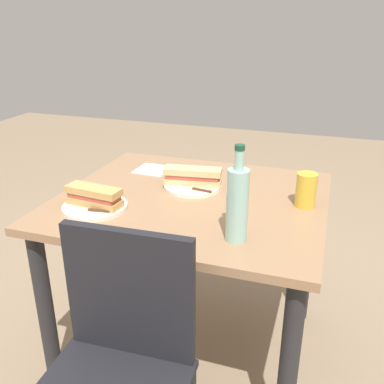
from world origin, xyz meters
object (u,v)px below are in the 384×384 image
at_px(plate_near, 193,186).
at_px(beer_glass, 306,190).
at_px(plate_far, 95,207).
at_px(water_bottle, 237,203).
at_px(baguette_sandwich_far, 94,196).
at_px(knife_far, 89,210).
at_px(baguette_sandwich_near, 193,176).
at_px(chair_far, 118,365).
at_px(dining_table, 192,224).
at_px(knife_near, 193,189).

xyz_separation_m(plate_near, beer_glass, (-0.44, 0.04, 0.06)).
distance_m(plate_far, water_bottle, 0.55).
xyz_separation_m(baguette_sandwich_far, knife_far, (-0.01, 0.05, -0.03)).
xyz_separation_m(baguette_sandwich_near, plate_far, (0.27, 0.31, -0.04)).
relative_size(baguette_sandwich_near, water_bottle, 0.78).
bearing_deg(plate_near, knife_far, 53.48).
relative_size(chair_far, plate_far, 3.69).
height_order(plate_far, knife_far, knife_far).
bearing_deg(baguette_sandwich_far, plate_far, -90.00).
bearing_deg(plate_far, baguette_sandwich_far, 90.00).
xyz_separation_m(dining_table, baguette_sandwich_near, (0.03, -0.09, 0.17)).
bearing_deg(water_bottle, chair_far, 56.44).
relative_size(knife_far, beer_glass, 1.44).
relative_size(dining_table, knife_near, 5.56).
bearing_deg(dining_table, baguette_sandwich_near, -73.36).
xyz_separation_m(plate_near, knife_far, (0.26, 0.36, 0.01)).
bearing_deg(knife_near, water_bottle, 127.75).
bearing_deg(plate_far, beer_glass, -159.72).
distance_m(chair_far, knife_near, 0.73).
distance_m(dining_table, beer_glass, 0.46).
height_order(chair_far, baguette_sandwich_near, chair_far).
bearing_deg(knife_far, dining_table, -137.79).
bearing_deg(baguette_sandwich_far, dining_table, -144.29).
relative_size(chair_far, knife_near, 4.78).
height_order(knife_near, plate_far, knife_near).
xyz_separation_m(baguette_sandwich_near, beer_glass, (-0.44, 0.04, 0.01)).
distance_m(plate_near, baguette_sandwich_far, 0.41).
xyz_separation_m(plate_far, knife_far, (-0.01, 0.05, 0.01)).
bearing_deg(baguette_sandwich_near, knife_far, 53.48).
distance_m(baguette_sandwich_near, baguette_sandwich_far, 0.41).
xyz_separation_m(chair_far, knife_near, (0.01, -0.68, 0.26)).
distance_m(knife_near, plate_far, 0.38).
bearing_deg(water_bottle, knife_far, -1.49).
distance_m(dining_table, knife_far, 0.42).
bearing_deg(dining_table, baguette_sandwich_far, 35.71).
height_order(plate_near, water_bottle, water_bottle).
distance_m(dining_table, baguette_sandwich_near, 0.19).
bearing_deg(water_bottle, plate_near, -54.51).
bearing_deg(baguette_sandwich_near, beer_glass, 174.64).
height_order(plate_near, baguette_sandwich_near, baguette_sandwich_near).
bearing_deg(knife_near, beer_glass, -178.41).
relative_size(plate_far, beer_glass, 1.86).
bearing_deg(water_bottle, knife_near, -52.25).
bearing_deg(baguette_sandwich_near, water_bottle, 125.49).
relative_size(plate_near, baguette_sandwich_near, 0.99).
height_order(dining_table, baguette_sandwich_far, baguette_sandwich_far).
bearing_deg(plate_near, plate_far, 48.58).
bearing_deg(chair_far, beer_glass, -121.38).
distance_m(plate_near, knife_near, 0.06).
height_order(water_bottle, beer_glass, water_bottle).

